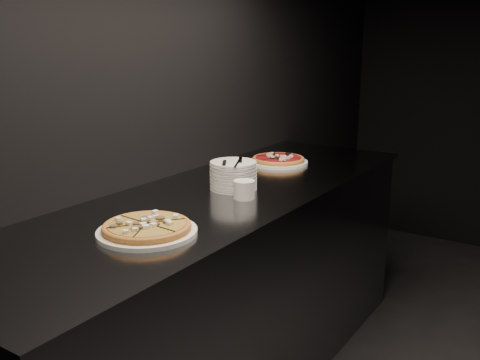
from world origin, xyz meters
The scene contains 7 objects.
wall_left centered at (-2.50, 0.00, 1.40)m, with size 0.02×5.00×2.80m, color black.
counter centered at (-2.13, 0.00, 0.46)m, with size 0.74×2.44×0.92m.
pizza_mushroom centered at (-2.04, -0.55, 0.94)m, with size 0.33×0.33×0.04m.
pizza_tomato centered at (-2.20, 0.62, 0.94)m, with size 0.33×0.33×0.04m.
plate_stack centered at (-2.12, 0.08, 0.98)m, with size 0.20×0.20×0.12m.
cutlery centered at (-2.11, 0.06, 1.04)m, with size 0.10×0.21×0.01m.
ramekin centered at (-2.00, -0.02, 0.96)m, with size 0.09×0.09×0.08m.
Camera 1 is at (-0.86, -1.77, 1.54)m, focal length 40.00 mm.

